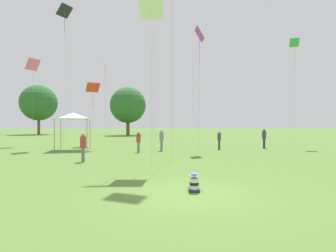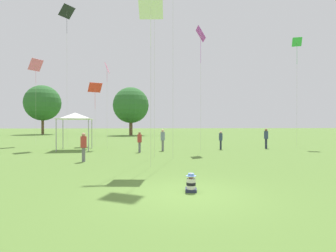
{
  "view_description": "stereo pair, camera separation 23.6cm",
  "coord_description": "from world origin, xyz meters",
  "px_view_note": "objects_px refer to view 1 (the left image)",
  "views": [
    {
      "loc": [
        -1.57,
        -8.14,
        2.2
      ],
      "look_at": [
        0.06,
        7.09,
        2.12
      ],
      "focal_mm": 28.0,
      "sensor_mm": 36.0,
      "label": 1
    },
    {
      "loc": [
        -1.34,
        -8.17,
        2.2
      ],
      "look_at": [
        0.06,
        7.09,
        2.12
      ],
      "focal_mm": 28.0,
      "sensor_mm": 36.0,
      "label": 2
    }
  ],
  "objects_px": {
    "seated_toddler": "(194,184)",
    "kite_4": "(199,37)",
    "person_standing_0": "(219,138)",
    "kite_3": "(33,66)",
    "kite_6": "(105,70)",
    "person_standing_1": "(162,138)",
    "person_standing_5": "(83,145)",
    "kite_5": "(65,14)",
    "kite_8": "(93,88)",
    "distant_tree_1": "(128,105)",
    "kite_1": "(151,10)",
    "kite_2": "(294,47)",
    "canopy_tent": "(73,116)",
    "person_standing_4": "(264,137)",
    "person_standing_2": "(138,140)",
    "distant_tree_0": "(39,103)"
  },
  "relations": [
    {
      "from": "person_standing_0",
      "to": "distant_tree_1",
      "type": "relative_size",
      "value": 0.17
    },
    {
      "from": "distant_tree_0",
      "to": "canopy_tent",
      "type": "bearing_deg",
      "value": -66.1
    },
    {
      "from": "person_standing_0",
      "to": "canopy_tent",
      "type": "distance_m",
      "value": 12.9
    },
    {
      "from": "kite_5",
      "to": "kite_8",
      "type": "height_order",
      "value": "kite_5"
    },
    {
      "from": "kite_8",
      "to": "canopy_tent",
      "type": "bearing_deg",
      "value": 101.94
    },
    {
      "from": "canopy_tent",
      "to": "seated_toddler",
      "type": "bearing_deg",
      "value": -63.33
    },
    {
      "from": "person_standing_1",
      "to": "distant_tree_0",
      "type": "xyz_separation_m",
      "value": [
        -24.4,
        39.57,
        6.01
      ]
    },
    {
      "from": "kite_4",
      "to": "distant_tree_0",
      "type": "relative_size",
      "value": 0.93
    },
    {
      "from": "person_standing_0",
      "to": "person_standing_5",
      "type": "xyz_separation_m",
      "value": [
        -10.34,
        -6.74,
        0.04
      ]
    },
    {
      "from": "person_standing_1",
      "to": "person_standing_4",
      "type": "distance_m",
      "value": 9.73
    },
    {
      "from": "kite_4",
      "to": "kite_5",
      "type": "bearing_deg",
      "value": 112.51
    },
    {
      "from": "person_standing_1",
      "to": "distant_tree_1",
      "type": "relative_size",
      "value": 0.18
    },
    {
      "from": "person_standing_4",
      "to": "kite_3",
      "type": "relative_size",
      "value": 0.2
    },
    {
      "from": "kite_3",
      "to": "kite_6",
      "type": "bearing_deg",
      "value": 139.97
    },
    {
      "from": "person_standing_1",
      "to": "person_standing_2",
      "type": "bearing_deg",
      "value": -126.95
    },
    {
      "from": "person_standing_0",
      "to": "distant_tree_0",
      "type": "distance_m",
      "value": 49.2
    },
    {
      "from": "seated_toddler",
      "to": "kite_5",
      "type": "height_order",
      "value": "kite_5"
    },
    {
      "from": "kite_6",
      "to": "kite_4",
      "type": "bearing_deg",
      "value": -67.86
    },
    {
      "from": "kite_2",
      "to": "distant_tree_1",
      "type": "xyz_separation_m",
      "value": [
        -17.75,
        29.84,
        -3.74
      ]
    },
    {
      "from": "person_standing_0",
      "to": "person_standing_1",
      "type": "height_order",
      "value": "person_standing_1"
    },
    {
      "from": "kite_2",
      "to": "kite_4",
      "type": "bearing_deg",
      "value": 80.03
    },
    {
      "from": "person_standing_1",
      "to": "kite_4",
      "type": "xyz_separation_m",
      "value": [
        3.15,
        -0.35,
        8.47
      ]
    },
    {
      "from": "kite_2",
      "to": "kite_8",
      "type": "xyz_separation_m",
      "value": [
        -20.2,
        3.71,
        -3.9
      ]
    },
    {
      "from": "seated_toddler",
      "to": "kite_8",
      "type": "distance_m",
      "value": 21.72
    },
    {
      "from": "person_standing_2",
      "to": "person_standing_0",
      "type": "bearing_deg",
      "value": -52.37
    },
    {
      "from": "distant_tree_1",
      "to": "kite_1",
      "type": "bearing_deg",
      "value": -85.7
    },
    {
      "from": "kite_4",
      "to": "person_standing_1",
      "type": "bearing_deg",
      "value": 130.43
    },
    {
      "from": "seated_toddler",
      "to": "kite_4",
      "type": "relative_size",
      "value": 0.06
    },
    {
      "from": "person_standing_1",
      "to": "kite_8",
      "type": "distance_m",
      "value": 10.53
    },
    {
      "from": "canopy_tent",
      "to": "kite_3",
      "type": "relative_size",
      "value": 0.35
    },
    {
      "from": "seated_toddler",
      "to": "kite_5",
      "type": "bearing_deg",
      "value": 125.08
    },
    {
      "from": "person_standing_1",
      "to": "person_standing_5",
      "type": "height_order",
      "value": "person_standing_1"
    },
    {
      "from": "person_standing_5",
      "to": "kite_1",
      "type": "relative_size",
      "value": 0.2
    },
    {
      "from": "kite_5",
      "to": "person_standing_4",
      "type": "bearing_deg",
      "value": 158.93
    },
    {
      "from": "seated_toddler",
      "to": "kite_8",
      "type": "xyz_separation_m",
      "value": [
        -6.7,
        19.84,
        5.77
      ]
    },
    {
      "from": "kite_6",
      "to": "kite_8",
      "type": "xyz_separation_m",
      "value": [
        -1.7,
        3.24,
        -1.32
      ]
    },
    {
      "from": "person_standing_5",
      "to": "distant_tree_0",
      "type": "xyz_separation_m",
      "value": [
        -19.27,
        45.55,
        6.07
      ]
    },
    {
      "from": "person_standing_2",
      "to": "kite_6",
      "type": "bearing_deg",
      "value": 60.65
    },
    {
      "from": "kite_2",
      "to": "person_standing_2",
      "type": "bearing_deg",
      "value": 77.09
    },
    {
      "from": "person_standing_0",
      "to": "kite_6",
      "type": "xyz_separation_m",
      "value": [
        -10.23,
        2.4,
        6.37
      ]
    },
    {
      "from": "person_standing_1",
      "to": "person_standing_5",
      "type": "bearing_deg",
      "value": -105.08
    },
    {
      "from": "person_standing_0",
      "to": "kite_3",
      "type": "xyz_separation_m",
      "value": [
        -18.5,
        7.01,
        7.58
      ]
    },
    {
      "from": "person_standing_2",
      "to": "kite_6",
      "type": "height_order",
      "value": "kite_6"
    },
    {
      "from": "person_standing_2",
      "to": "person_standing_5",
      "type": "xyz_separation_m",
      "value": [
        -3.22,
        -4.98,
        0.06
      ]
    },
    {
      "from": "kite_8",
      "to": "kite_6",
      "type": "bearing_deg",
      "value": 138.89
    },
    {
      "from": "person_standing_0",
      "to": "person_standing_2",
      "type": "relative_size",
      "value": 1.01
    },
    {
      "from": "person_standing_0",
      "to": "kite_4",
      "type": "distance_m",
      "value": 8.87
    },
    {
      "from": "person_standing_5",
      "to": "distant_tree_1",
      "type": "xyz_separation_m",
      "value": [
        0.86,
        38.5,
        5.17
      ]
    },
    {
      "from": "kite_4",
      "to": "kite_5",
      "type": "height_order",
      "value": "kite_5"
    },
    {
      "from": "kite_8",
      "to": "person_standing_4",
      "type": "bearing_deg",
      "value": -176.05
    }
  ]
}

